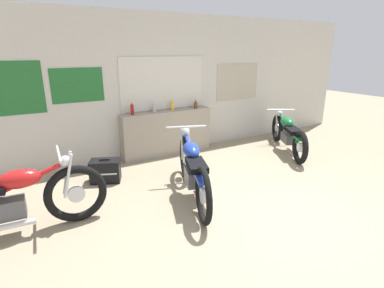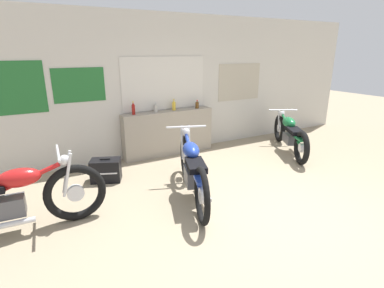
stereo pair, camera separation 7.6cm
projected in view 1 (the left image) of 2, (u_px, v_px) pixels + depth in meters
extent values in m
plane|color=gray|center=(280.00, 218.00, 3.90)|extent=(24.00, 24.00, 0.00)
cube|color=beige|center=(170.00, 86.00, 6.15)|extent=(10.00, 0.06, 2.80)
cube|color=silver|center=(163.00, 83.00, 6.02)|extent=(1.73, 0.01, 0.99)
cube|color=beige|center=(163.00, 83.00, 6.02)|extent=(1.79, 0.01, 1.05)
cube|color=#B2A893|center=(237.00, 82.00, 6.94)|extent=(1.16, 0.01, 0.82)
cube|color=#23662D|center=(78.00, 85.00, 5.23)|extent=(0.88, 0.01, 0.60)
cube|color=#23662D|center=(9.00, 89.00, 4.73)|extent=(1.00, 0.01, 0.85)
cube|color=gray|center=(167.00, 133.00, 6.20)|extent=(1.92, 0.28, 0.91)
cylinder|color=maroon|center=(132.00, 110.00, 5.70)|extent=(0.06, 0.06, 0.18)
cone|color=maroon|center=(132.00, 104.00, 5.66)|extent=(0.05, 0.05, 0.05)
cylinder|color=gold|center=(132.00, 102.00, 5.65)|extent=(0.02, 0.02, 0.02)
cylinder|color=#B7B2A8|center=(154.00, 109.00, 5.95)|extent=(0.08, 0.08, 0.14)
cone|color=#B7B2A8|center=(154.00, 104.00, 5.92)|extent=(0.07, 0.07, 0.04)
cylinder|color=silver|center=(154.00, 103.00, 5.91)|extent=(0.03, 0.03, 0.02)
cylinder|color=gold|center=(173.00, 106.00, 6.13)|extent=(0.07, 0.07, 0.16)
cone|color=gold|center=(172.00, 101.00, 6.10)|extent=(0.06, 0.06, 0.04)
cylinder|color=gold|center=(172.00, 100.00, 6.09)|extent=(0.03, 0.03, 0.02)
cylinder|color=#5B3814|center=(196.00, 105.00, 6.34)|extent=(0.07, 0.07, 0.13)
cone|color=#5B3814|center=(196.00, 102.00, 6.31)|extent=(0.06, 0.06, 0.03)
cylinder|color=red|center=(196.00, 100.00, 6.31)|extent=(0.03, 0.03, 0.01)
torus|color=black|center=(185.00, 157.00, 5.07)|extent=(0.32, 0.72, 0.74)
cylinder|color=silver|center=(185.00, 157.00, 5.07)|extent=(0.12, 0.22, 0.21)
torus|color=black|center=(203.00, 196.00, 3.72)|extent=(0.32, 0.72, 0.74)
cylinder|color=silver|center=(203.00, 196.00, 3.72)|extent=(0.12, 0.22, 0.21)
cube|color=#4C4C51|center=(194.00, 176.00, 4.33)|extent=(0.34, 0.45, 0.23)
cylinder|color=navy|center=(194.00, 162.00, 4.26)|extent=(0.49, 1.25, 0.47)
ellipsoid|color=navy|center=(191.00, 150.00, 4.41)|extent=(0.39, 0.54, 0.22)
cube|color=black|center=(197.00, 165.00, 4.05)|extent=(0.39, 0.54, 0.08)
cube|color=navy|center=(202.00, 179.00, 3.75)|extent=(0.23, 0.32, 0.04)
cylinder|color=silver|center=(182.00, 142.00, 4.91)|extent=(0.09, 0.18, 0.55)
cylinder|color=silver|center=(189.00, 142.00, 4.93)|extent=(0.09, 0.18, 0.55)
cylinder|color=silver|center=(186.00, 127.00, 4.77)|extent=(0.61, 0.24, 0.03)
sphere|color=silver|center=(185.00, 132.00, 4.85)|extent=(0.13, 0.13, 0.13)
cylinder|color=silver|center=(204.00, 188.00, 4.31)|extent=(0.32, 0.77, 0.06)
torus|color=black|center=(277.00, 128.00, 7.14)|extent=(0.41, 0.62, 0.65)
cylinder|color=silver|center=(277.00, 128.00, 7.14)|extent=(0.15, 0.19, 0.17)
torus|color=black|center=(300.00, 147.00, 5.71)|extent=(0.41, 0.62, 0.65)
cylinder|color=silver|center=(300.00, 147.00, 5.71)|extent=(0.15, 0.19, 0.17)
cube|color=#4C4C51|center=(289.00, 138.00, 6.36)|extent=(0.40, 0.48, 0.19)
cylinder|color=#196B38|center=(289.00, 130.00, 6.30)|extent=(0.72, 1.22, 0.40)
ellipsoid|color=#196B38|center=(287.00, 122.00, 6.45)|extent=(0.46, 0.56, 0.22)
cube|color=black|center=(293.00, 131.00, 6.08)|extent=(0.46, 0.56, 0.08)
cube|color=#196B38|center=(299.00, 138.00, 5.75)|extent=(0.27, 0.33, 0.04)
cylinder|color=silver|center=(277.00, 119.00, 7.00)|extent=(0.12, 0.17, 0.45)
cylinder|color=silver|center=(282.00, 119.00, 7.00)|extent=(0.12, 0.17, 0.45)
cylinder|color=silver|center=(281.00, 110.00, 6.86)|extent=(0.57, 0.34, 0.03)
sphere|color=silver|center=(280.00, 114.00, 6.95)|extent=(0.13, 0.13, 0.13)
cylinder|color=silver|center=(296.00, 145.00, 6.30)|extent=(0.46, 0.75, 0.06)
torus|color=black|center=(76.00, 194.00, 3.75)|extent=(0.76, 0.14, 0.75)
cylinder|color=silver|center=(76.00, 194.00, 3.75)|extent=(0.21, 0.08, 0.21)
cube|color=#4C4C51|center=(7.00, 209.00, 3.43)|extent=(0.39, 0.24, 0.23)
cylinder|color=#B21919|center=(3.00, 191.00, 3.36)|extent=(1.25, 0.12, 0.47)
ellipsoid|color=#B21919|center=(20.00, 179.00, 3.41)|extent=(0.48, 0.26, 0.22)
cylinder|color=silver|center=(67.00, 173.00, 3.69)|extent=(0.17, 0.05, 0.55)
cylinder|color=silver|center=(68.00, 176.00, 3.59)|extent=(0.17, 0.05, 0.55)
cylinder|color=silver|center=(59.00, 154.00, 3.52)|extent=(0.07, 0.64, 0.03)
sphere|color=silver|center=(65.00, 161.00, 3.58)|extent=(0.13, 0.13, 0.13)
cube|color=black|center=(105.00, 171.00, 4.96)|extent=(0.56, 0.47, 0.37)
cube|color=silver|center=(104.00, 174.00, 4.81)|extent=(0.38, 0.16, 0.02)
cube|color=black|center=(104.00, 159.00, 4.90)|extent=(0.16, 0.09, 0.02)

